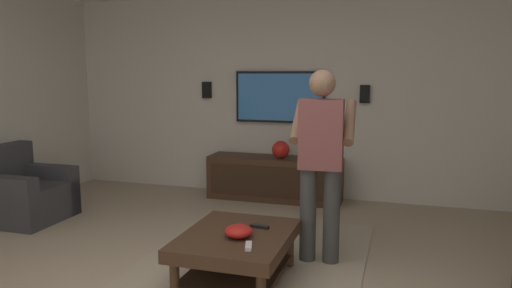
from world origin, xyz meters
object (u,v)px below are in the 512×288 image
object	(u,v)px
armchair	(23,195)
media_console	(275,178)
remote_black	(260,226)
bowl	(239,231)
wall_speaker_left	(365,94)
coffee_table	(237,246)
wall_speaker_right	(207,90)
person_standing	(321,155)
vase_round	(281,150)
remote_white	(249,246)
tv	(280,97)

from	to	relation	value
armchair	media_console	world-z (taller)	armchair
remote_black	bowl	bearing A→B (deg)	79.09
remote_black	wall_speaker_left	world-z (taller)	wall_speaker_left
coffee_table	media_console	xyz separation A→B (m)	(2.45, 0.35, -0.02)
armchair	wall_speaker_right	world-z (taller)	wall_speaker_right
person_standing	vase_round	bearing A→B (deg)	20.86
person_standing	remote_white	world-z (taller)	person_standing
vase_round	coffee_table	bearing A→B (deg)	-173.73
person_standing	wall_speaker_right	bearing A→B (deg)	39.31
person_standing	remote_black	world-z (taller)	person_standing
person_standing	bowl	distance (m)	0.98
coffee_table	armchair	bearing A→B (deg)	73.64
coffee_table	media_console	bearing A→B (deg)	8.20
armchair	media_console	bearing A→B (deg)	33.55
armchair	tv	xyz separation A→B (m)	(1.87, -2.43, 1.02)
coffee_table	remote_white	xyz separation A→B (m)	(-0.26, -0.18, 0.12)
coffee_table	person_standing	size ratio (longest dim) A/B	0.61
media_console	bowl	bearing A→B (deg)	8.93
armchair	bowl	xyz separation A→B (m)	(-0.90, -2.83, 0.17)
tv	bowl	world-z (taller)	tv
media_console	person_standing	distance (m)	2.14
remote_black	media_console	bearing A→B (deg)	-69.73
armchair	wall_speaker_right	bearing A→B (deg)	52.94
media_console	vase_round	world-z (taller)	vase_round
remote_white	tv	bearing A→B (deg)	-5.55
coffee_table	vase_round	world-z (taller)	vase_round
person_standing	bowl	world-z (taller)	person_standing
armchair	bowl	world-z (taller)	armchair
armchair	wall_speaker_left	bearing A→B (deg)	28.00
wall_speaker_right	remote_white	bearing A→B (deg)	-152.25
wall_speaker_right	coffee_table	bearing A→B (deg)	-152.97
bowl	wall_speaker_right	distance (m)	3.26
vase_round	wall_speaker_left	bearing A→B (deg)	-73.30
media_console	bowl	xyz separation A→B (m)	(-2.53, -0.40, 0.17)
bowl	remote_black	world-z (taller)	bowl
armchair	wall_speaker_left	xyz separation A→B (m)	(1.88, -3.51, 1.07)
remote_black	vase_round	xyz separation A→B (m)	(2.23, 0.40, 0.25)
media_console	vase_round	bearing A→B (deg)	64.93
media_console	wall_speaker_left	world-z (taller)	wall_speaker_left
wall_speaker_right	person_standing	bearing A→B (deg)	-137.44
remote_white	vase_round	bearing A→B (deg)	-6.33
media_console	remote_black	size ratio (longest dim) A/B	11.33
coffee_table	vase_round	xyz separation A→B (m)	(2.40, 0.26, 0.36)
wall_speaker_left	person_standing	bearing A→B (deg)	174.97
bowl	wall_speaker_right	bearing A→B (deg)	27.08
media_console	armchair	bearing A→B (deg)	-56.23
vase_round	wall_speaker_right	xyz separation A→B (m)	(0.30, 1.11, 0.72)
tv	wall_speaker_left	world-z (taller)	tv
bowl	remote_white	bearing A→B (deg)	-143.00
armchair	wall_speaker_left	size ratio (longest dim) A/B	3.73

